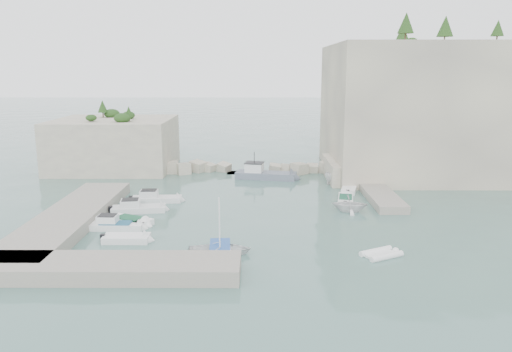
{
  "coord_description": "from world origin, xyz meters",
  "views": [
    {
      "loc": [
        0.21,
        -44.47,
        13.94
      ],
      "look_at": [
        0.0,
        6.0,
        3.0
      ],
      "focal_mm": 35.0,
      "sensor_mm": 36.0,
      "label": 1
    }
  ],
  "objects_px": {
    "motorboat_c": "(130,224)",
    "tender_east_a": "(349,211)",
    "motorboat_e": "(127,242)",
    "tender_east_b": "(345,202)",
    "tender_east_d": "(343,184)",
    "inflatable_dinghy": "(381,256)",
    "rowboat": "(220,254)",
    "work_boat": "(266,179)",
    "tender_east_c": "(349,191)",
    "motorboat_b": "(139,212)",
    "motorboat_d": "(116,229)",
    "motorboat_a": "(157,202)"
  },
  "relations": [
    {
      "from": "motorboat_d",
      "to": "tender_east_c",
      "type": "distance_m",
      "value": 27.11
    },
    {
      "from": "motorboat_e",
      "to": "tender_east_a",
      "type": "relative_size",
      "value": 1.18
    },
    {
      "from": "motorboat_b",
      "to": "motorboat_d",
      "type": "xyz_separation_m",
      "value": [
        -0.7,
        -5.52,
        0.0
      ]
    },
    {
      "from": "tender_east_d",
      "to": "motorboat_e",
      "type": "bearing_deg",
      "value": 116.65
    },
    {
      "from": "rowboat",
      "to": "inflatable_dinghy",
      "type": "distance_m",
      "value": 12.25
    },
    {
      "from": "inflatable_dinghy",
      "to": "tender_east_d",
      "type": "relative_size",
      "value": 0.64
    },
    {
      "from": "tender_east_d",
      "to": "work_boat",
      "type": "height_order",
      "value": "work_boat"
    },
    {
      "from": "motorboat_a",
      "to": "motorboat_d",
      "type": "height_order",
      "value": "same"
    },
    {
      "from": "inflatable_dinghy",
      "to": "tender_east_c",
      "type": "xyz_separation_m",
      "value": [
        1.26,
        20.5,
        0.0
      ]
    },
    {
      "from": "tender_east_c",
      "to": "motorboat_c",
      "type": "bearing_deg",
      "value": 134.28
    },
    {
      "from": "motorboat_c",
      "to": "motorboat_d",
      "type": "distance_m",
      "value": 1.77
    },
    {
      "from": "tender_east_a",
      "to": "tender_east_d",
      "type": "relative_size",
      "value": 0.7
    },
    {
      "from": "tender_east_c",
      "to": "motorboat_b",
      "type": "bearing_deg",
      "value": 125.97
    },
    {
      "from": "tender_east_d",
      "to": "motorboat_d",
      "type": "bearing_deg",
      "value": 109.68
    },
    {
      "from": "motorboat_a",
      "to": "tender_east_b",
      "type": "height_order",
      "value": "motorboat_a"
    },
    {
      "from": "rowboat",
      "to": "inflatable_dinghy",
      "type": "height_order",
      "value": "rowboat"
    },
    {
      "from": "motorboat_b",
      "to": "tender_east_d",
      "type": "distance_m",
      "value": 25.45
    },
    {
      "from": "tender_east_b",
      "to": "tender_east_d",
      "type": "xyz_separation_m",
      "value": [
        1.14,
        8.54,
        0.0
      ]
    },
    {
      "from": "rowboat",
      "to": "inflatable_dinghy",
      "type": "bearing_deg",
      "value": -95.11
    },
    {
      "from": "motorboat_a",
      "to": "tender_east_c",
      "type": "bearing_deg",
      "value": 10.06
    },
    {
      "from": "rowboat",
      "to": "tender_east_c",
      "type": "distance_m",
      "value": 24.28
    },
    {
      "from": "tender_east_b",
      "to": "inflatable_dinghy",
      "type": "bearing_deg",
      "value": -169.48
    },
    {
      "from": "motorboat_b",
      "to": "tender_east_a",
      "type": "xyz_separation_m",
      "value": [
        20.94,
        0.15,
        0.0
      ]
    },
    {
      "from": "motorboat_d",
      "to": "motorboat_e",
      "type": "xyz_separation_m",
      "value": [
        1.75,
        -3.23,
        0.0
      ]
    },
    {
      "from": "motorboat_d",
      "to": "tender_east_a",
      "type": "height_order",
      "value": "tender_east_a"
    },
    {
      "from": "motorboat_d",
      "to": "work_boat",
      "type": "relative_size",
      "value": 0.63
    },
    {
      "from": "work_boat",
      "to": "tender_east_b",
      "type": "bearing_deg",
      "value": -42.87
    },
    {
      "from": "rowboat",
      "to": "work_boat",
      "type": "bearing_deg",
      "value": -11.95
    },
    {
      "from": "rowboat",
      "to": "tender_east_a",
      "type": "bearing_deg",
      "value": -49.26
    },
    {
      "from": "motorboat_d",
      "to": "rowboat",
      "type": "bearing_deg",
      "value": -29.96
    },
    {
      "from": "motorboat_c",
      "to": "work_boat",
      "type": "bearing_deg",
      "value": 82.78
    },
    {
      "from": "motorboat_b",
      "to": "rowboat",
      "type": "height_order",
      "value": "motorboat_b"
    },
    {
      "from": "tender_east_d",
      "to": "work_boat",
      "type": "distance_m",
      "value": 9.88
    },
    {
      "from": "motorboat_b",
      "to": "tender_east_d",
      "type": "bearing_deg",
      "value": 20.61
    },
    {
      "from": "tender_east_a",
      "to": "tender_east_b",
      "type": "height_order",
      "value": "tender_east_a"
    },
    {
      "from": "motorboat_e",
      "to": "tender_east_b",
      "type": "xyz_separation_m",
      "value": [
        20.11,
        12.47,
        0.0
      ]
    },
    {
      "from": "motorboat_a",
      "to": "work_boat",
      "type": "relative_size",
      "value": 0.68
    },
    {
      "from": "tender_east_c",
      "to": "tender_east_d",
      "type": "xyz_separation_m",
      "value": [
        -0.13,
        3.65,
        0.0
      ]
    },
    {
      "from": "motorboat_c",
      "to": "tender_east_a",
      "type": "height_order",
      "value": "tender_east_a"
    },
    {
      "from": "tender_east_b",
      "to": "work_boat",
      "type": "distance_m",
      "value": 14.16
    },
    {
      "from": "motorboat_b",
      "to": "tender_east_b",
      "type": "distance_m",
      "value": 21.49
    },
    {
      "from": "tender_east_d",
      "to": "inflatable_dinghy",
      "type": "bearing_deg",
      "value": 159.32
    },
    {
      "from": "motorboat_a",
      "to": "motorboat_c",
      "type": "distance_m",
      "value": 7.77
    },
    {
      "from": "tender_east_c",
      "to": "tender_east_a",
      "type": "bearing_deg",
      "value": -175.04
    },
    {
      "from": "motorboat_d",
      "to": "tender_east_c",
      "type": "bearing_deg",
      "value": 33.59
    },
    {
      "from": "motorboat_e",
      "to": "tender_east_d",
      "type": "xyz_separation_m",
      "value": [
        21.25,
        21.0,
        0.0
      ]
    },
    {
      "from": "tender_east_b",
      "to": "rowboat",
      "type": "bearing_deg",
      "value": 151.82
    },
    {
      "from": "motorboat_a",
      "to": "tender_east_b",
      "type": "relative_size",
      "value": 1.26
    },
    {
      "from": "work_boat",
      "to": "tender_east_d",
      "type": "bearing_deg",
      "value": -6.01
    },
    {
      "from": "inflatable_dinghy",
      "to": "tender_east_a",
      "type": "bearing_deg",
      "value": 63.4
    }
  ]
}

